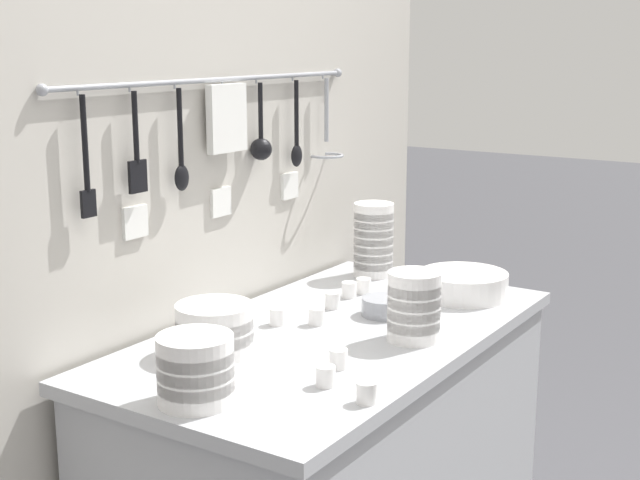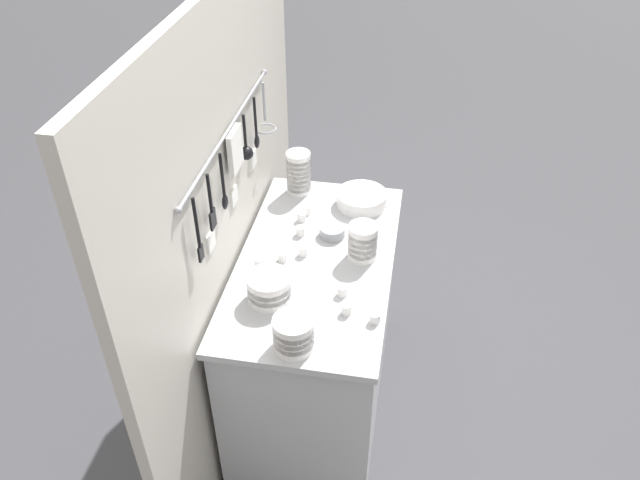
{
  "view_description": "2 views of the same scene",
  "coord_description": "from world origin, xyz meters",
  "px_view_note": "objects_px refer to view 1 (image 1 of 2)",
  "views": [
    {
      "loc": [
        -1.66,
        -1.05,
        1.54
      ],
      "look_at": [
        -0.06,
        -0.0,
        1.11
      ],
      "focal_mm": 50.0,
      "sensor_mm": 36.0,
      "label": 1
    },
    {
      "loc": [
        -1.95,
        -0.36,
        2.51
      ],
      "look_at": [
        -0.05,
        -0.03,
        1.02
      ],
      "focal_mm": 35.0,
      "sensor_mm": 36.0,
      "label": 2
    }
  ],
  "objects_px": {
    "bowl_stack_short_front": "(414,306)",
    "bowl_stack_back_corner": "(215,329)",
    "bowl_stack_wide_centre": "(374,240)",
    "cup_by_caddy": "(325,376)",
    "steel_mixing_bowl": "(384,306)",
    "plate_stack": "(463,284)",
    "cup_beside_plates": "(349,290)",
    "cup_edge_near": "(277,316)",
    "cup_front_left": "(367,393)",
    "cup_back_right": "(235,316)",
    "cup_mid_row": "(333,300)",
    "cup_edge_far": "(364,286)",
    "cup_front_right": "(316,316)",
    "bowl_stack_tall_left": "(196,369)",
    "cup_centre": "(338,359)",
    "cup_back_left": "(208,370)"
  },
  "relations": [
    {
      "from": "cup_edge_near",
      "to": "cup_back_right",
      "type": "distance_m",
      "value": 0.1
    },
    {
      "from": "cup_centre",
      "to": "cup_beside_plates",
      "type": "bearing_deg",
      "value": 28.89
    },
    {
      "from": "bowl_stack_back_corner",
      "to": "cup_mid_row",
      "type": "xyz_separation_m",
      "value": [
        0.42,
        -0.03,
        -0.03
      ]
    },
    {
      "from": "bowl_stack_tall_left",
      "to": "steel_mixing_bowl",
      "type": "relative_size",
      "value": 1.3
    },
    {
      "from": "bowl_stack_short_front",
      "to": "bowl_stack_back_corner",
      "type": "bearing_deg",
      "value": 134.71
    },
    {
      "from": "bowl_stack_wide_centre",
      "to": "bowl_stack_short_front",
      "type": "height_order",
      "value": "bowl_stack_wide_centre"
    },
    {
      "from": "cup_back_right",
      "to": "cup_mid_row",
      "type": "xyz_separation_m",
      "value": [
        0.24,
        -0.12,
        0.0
      ]
    },
    {
      "from": "steel_mixing_bowl",
      "to": "cup_mid_row",
      "type": "distance_m",
      "value": 0.14
    },
    {
      "from": "bowl_stack_back_corner",
      "to": "cup_front_right",
      "type": "relative_size",
      "value": 4.08
    },
    {
      "from": "cup_front_left",
      "to": "cup_mid_row",
      "type": "bearing_deg",
      "value": 38.4
    },
    {
      "from": "cup_edge_near",
      "to": "cup_centre",
      "type": "bearing_deg",
      "value": -120.95
    },
    {
      "from": "bowl_stack_short_front",
      "to": "cup_edge_near",
      "type": "distance_m",
      "value": 0.33
    },
    {
      "from": "cup_by_caddy",
      "to": "cup_back_right",
      "type": "bearing_deg",
      "value": 62.06
    },
    {
      "from": "bowl_stack_back_corner",
      "to": "bowl_stack_short_front",
      "type": "distance_m",
      "value": 0.44
    },
    {
      "from": "cup_back_right",
      "to": "cup_back_left",
      "type": "bearing_deg",
      "value": -150.37
    },
    {
      "from": "steel_mixing_bowl",
      "to": "cup_front_left",
      "type": "distance_m",
      "value": 0.54
    },
    {
      "from": "bowl_stack_wide_centre",
      "to": "cup_back_left",
      "type": "bearing_deg",
      "value": -171.83
    },
    {
      "from": "bowl_stack_short_front",
      "to": "cup_centre",
      "type": "bearing_deg",
      "value": 169.02
    },
    {
      "from": "steel_mixing_bowl",
      "to": "plate_stack",
      "type": "bearing_deg",
      "value": -20.67
    },
    {
      "from": "cup_front_right",
      "to": "cup_beside_plates",
      "type": "distance_m",
      "value": 0.24
    },
    {
      "from": "bowl_stack_back_corner",
      "to": "cup_back_right",
      "type": "height_order",
      "value": "bowl_stack_back_corner"
    },
    {
      "from": "cup_front_left",
      "to": "cup_by_caddy",
      "type": "bearing_deg",
      "value": 75.66
    },
    {
      "from": "cup_edge_near",
      "to": "cup_by_caddy",
      "type": "relative_size",
      "value": 1.0
    },
    {
      "from": "cup_beside_plates",
      "to": "cup_mid_row",
      "type": "height_order",
      "value": "same"
    },
    {
      "from": "cup_edge_near",
      "to": "cup_back_right",
      "type": "relative_size",
      "value": 1.0
    },
    {
      "from": "cup_back_right",
      "to": "cup_back_left",
      "type": "xyz_separation_m",
      "value": [
        -0.31,
        -0.17,
        0.0
      ]
    },
    {
      "from": "steel_mixing_bowl",
      "to": "cup_back_left",
      "type": "bearing_deg",
      "value": 171.48
    },
    {
      "from": "bowl_stack_short_front",
      "to": "bowl_stack_wide_centre",
      "type": "bearing_deg",
      "value": 39.02
    },
    {
      "from": "cup_mid_row",
      "to": "bowl_stack_short_front",
      "type": "bearing_deg",
      "value": -110.37
    },
    {
      "from": "cup_edge_near",
      "to": "cup_by_caddy",
      "type": "bearing_deg",
      "value": -130.58
    },
    {
      "from": "cup_by_caddy",
      "to": "plate_stack",
      "type": "bearing_deg",
      "value": 2.55
    },
    {
      "from": "plate_stack",
      "to": "cup_back_right",
      "type": "height_order",
      "value": "plate_stack"
    },
    {
      "from": "bowl_stack_short_front",
      "to": "steel_mixing_bowl",
      "type": "height_order",
      "value": "bowl_stack_short_front"
    },
    {
      "from": "cup_beside_plates",
      "to": "cup_mid_row",
      "type": "bearing_deg",
      "value": -171.67
    },
    {
      "from": "plate_stack",
      "to": "steel_mixing_bowl",
      "type": "xyz_separation_m",
      "value": [
        -0.25,
        0.1,
        -0.01
      ]
    },
    {
      "from": "cup_centre",
      "to": "cup_beside_plates",
      "type": "height_order",
      "value": "same"
    },
    {
      "from": "plate_stack",
      "to": "cup_edge_near",
      "type": "relative_size",
      "value": 5.65
    },
    {
      "from": "plate_stack",
      "to": "bowl_stack_back_corner",
      "type": "bearing_deg",
      "value": 158.85
    },
    {
      "from": "bowl_stack_back_corner",
      "to": "bowl_stack_short_front",
      "type": "relative_size",
      "value": 1.06
    },
    {
      "from": "cup_edge_near",
      "to": "plate_stack",
      "type": "bearing_deg",
      "value": -30.62
    },
    {
      "from": "bowl_stack_tall_left",
      "to": "steel_mixing_bowl",
      "type": "bearing_deg",
      "value": -2.58
    },
    {
      "from": "cup_edge_near",
      "to": "cup_back_right",
      "type": "bearing_deg",
      "value": 122.57
    },
    {
      "from": "bowl_stack_short_front",
      "to": "cup_beside_plates",
      "type": "relative_size",
      "value": 3.85
    },
    {
      "from": "bowl_stack_wide_centre",
      "to": "cup_by_caddy",
      "type": "distance_m",
      "value": 0.85
    },
    {
      "from": "bowl_stack_back_corner",
      "to": "bowl_stack_short_front",
      "type": "bearing_deg",
      "value": -45.29
    },
    {
      "from": "bowl_stack_tall_left",
      "to": "cup_front_left",
      "type": "relative_size",
      "value": 3.52
    },
    {
      "from": "cup_edge_near",
      "to": "cup_mid_row",
      "type": "relative_size",
      "value": 1.0
    },
    {
      "from": "cup_edge_far",
      "to": "cup_front_right",
      "type": "bearing_deg",
      "value": -171.82
    },
    {
      "from": "cup_by_caddy",
      "to": "cup_mid_row",
      "type": "height_order",
      "value": "same"
    },
    {
      "from": "bowl_stack_short_front",
      "to": "cup_by_caddy",
      "type": "xyz_separation_m",
      "value": [
        -0.34,
        0.02,
        -0.06
      ]
    }
  ]
}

